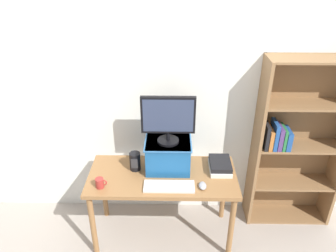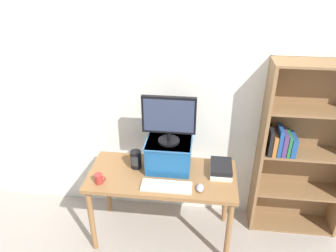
# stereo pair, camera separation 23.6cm
# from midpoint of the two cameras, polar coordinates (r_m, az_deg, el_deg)

# --- Properties ---
(ground_plane) EXTENTS (12.00, 12.00, 0.00)m
(ground_plane) POSITION_cam_midpoint_polar(r_m,az_deg,el_deg) (3.39, -2.97, -18.22)
(ground_plane) COLOR #9E9389
(back_wall) EXTENTS (7.00, 0.08, 2.60)m
(back_wall) POSITION_cam_midpoint_polar(r_m,az_deg,el_deg) (3.02, -3.03, 5.67)
(back_wall) COLOR silver
(back_wall) RESTS_ON ground_plane
(desk) EXTENTS (1.30, 0.60, 0.72)m
(desk) POSITION_cam_midpoint_polar(r_m,az_deg,el_deg) (2.97, -3.27, -9.88)
(desk) COLOR olive
(desk) RESTS_ON ground_plane
(bookshelf_unit) EXTENTS (0.82, 0.28, 1.70)m
(bookshelf_unit) POSITION_cam_midpoint_polar(r_m,az_deg,el_deg) (3.24, 19.35, -2.96)
(bookshelf_unit) COLOR olive
(bookshelf_unit) RESTS_ON ground_plane
(riser_box) EXTENTS (0.41, 0.32, 0.28)m
(riser_box) POSITION_cam_midpoint_polar(r_m,az_deg,el_deg) (2.91, -2.31, -5.02)
(riser_box) COLOR #195189
(riser_box) RESTS_ON desk
(computer_monitor) EXTENTS (0.46, 0.19, 0.43)m
(computer_monitor) POSITION_cam_midpoint_polar(r_m,az_deg,el_deg) (2.73, -2.45, 1.33)
(computer_monitor) COLOR black
(computer_monitor) RESTS_ON riser_box
(keyboard) EXTENTS (0.42, 0.15, 0.02)m
(keyboard) POSITION_cam_midpoint_polar(r_m,az_deg,el_deg) (2.76, -2.29, -10.54)
(keyboard) COLOR silver
(keyboard) RESTS_ON desk
(computer_mouse) EXTENTS (0.06, 0.10, 0.04)m
(computer_mouse) POSITION_cam_midpoint_polar(r_m,az_deg,el_deg) (2.77, 3.58, -10.41)
(computer_mouse) COLOR #99999E
(computer_mouse) RESTS_ON desk
(book_stack) EXTENTS (0.19, 0.27, 0.08)m
(book_stack) POSITION_cam_midpoint_polar(r_m,az_deg,el_deg) (2.97, 6.82, -6.90)
(book_stack) COLOR silver
(book_stack) RESTS_ON desk
(coffee_mug) EXTENTS (0.10, 0.07, 0.09)m
(coffee_mug) POSITION_cam_midpoint_polar(r_m,az_deg,el_deg) (2.83, -14.15, -9.66)
(coffee_mug) COLOR #9E2D28
(coffee_mug) RESTS_ON desk
(desk_speaker) EXTENTS (0.10, 0.10, 0.17)m
(desk_speaker) POSITION_cam_midpoint_polar(r_m,az_deg,el_deg) (2.95, -8.06, -6.17)
(desk_speaker) COLOR black
(desk_speaker) RESTS_ON desk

